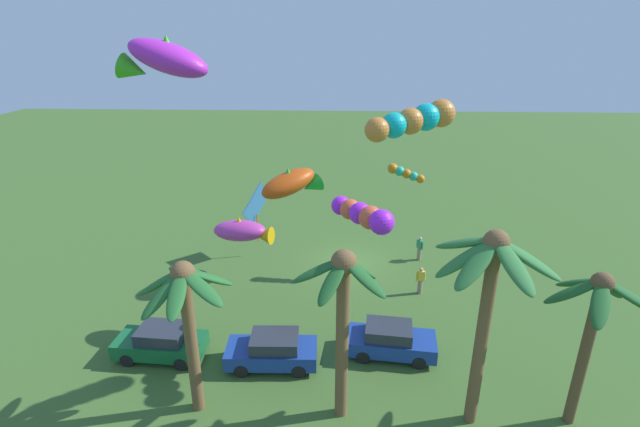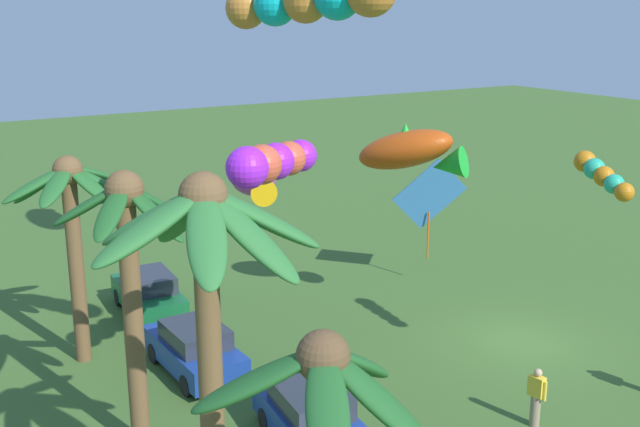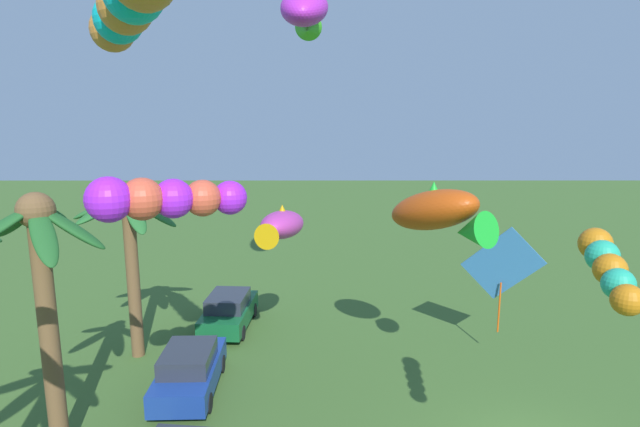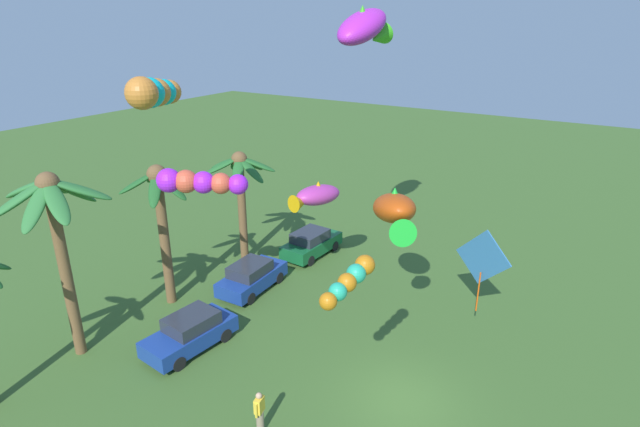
# 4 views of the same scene
# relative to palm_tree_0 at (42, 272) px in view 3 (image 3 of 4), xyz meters

# --- Properties ---
(palm_tree_0) EXTENTS (3.30, 3.22, 6.89)m
(palm_tree_0) POSITION_rel_palm_tree_0_xyz_m (0.00, 0.00, 0.00)
(palm_tree_0) COLOR brown
(palm_tree_0) RESTS_ON ground
(palm_tree_1) EXTENTS (3.59, 3.77, 6.32)m
(palm_tree_1) POSITION_rel_palm_tree_0_xyz_m (5.50, -0.07, -0.14)
(palm_tree_1) COLOR brown
(palm_tree_1) RESTS_ON ground
(parked_car_0) EXTENTS (4.00, 1.94, 1.51)m
(parked_car_0) POSITION_rel_palm_tree_0_xyz_m (7.97, -3.00, -4.17)
(parked_car_0) COLOR #145B2D
(parked_car_0) RESTS_ON ground
(parked_car_2) EXTENTS (3.95, 1.83, 1.51)m
(parked_car_2) POSITION_rel_palm_tree_0_xyz_m (2.95, -2.64, -4.17)
(parked_car_2) COLOR navy
(parked_car_2) RESTS_ON ground
(kite_tube_0) EXTENTS (2.41, 3.15, 1.09)m
(kite_tube_0) POSITION_rel_palm_tree_0_xyz_m (-0.76, -3.36, 1.93)
(kite_tube_0) COLOR #A520EF
(kite_fish_1) EXTENTS (4.12, 1.88, 2.29)m
(kite_fish_1) POSITION_rel_palm_tree_0_xyz_m (7.57, -6.24, 7.59)
(kite_fish_1) COLOR #B628C2
(kite_tube_2) EXTENTS (2.09, 0.84, 1.05)m
(kite_tube_2) POSITION_rel_palm_tree_0_xyz_m (-3.52, -11.69, 1.21)
(kite_tube_2) COLOR #C77213
(kite_fish_3) EXTENTS (3.88, 3.26, 1.99)m
(kite_fish_3) POSITION_rel_palm_tree_0_xyz_m (2.76, -10.27, 0.97)
(kite_fish_3) COLOR #C2460F
(kite_diamond_4) EXTENTS (1.29, 2.61, 3.98)m
(kite_diamond_4) POSITION_rel_palm_tree_0_xyz_m (5.33, -13.25, -1.42)
(kite_diamond_4) COLOR #3473B6
(kite_tube_5) EXTENTS (3.48, 2.48, 1.32)m
(kite_tube_5) POSITION_rel_palm_tree_0_xyz_m (-2.53, -3.45, 5.64)
(kite_tube_5) COLOR #C5742A
(kite_fish_6) EXTENTS (3.08, 1.88, 1.25)m
(kite_fish_6) POSITION_rel_palm_tree_0_xyz_m (4.54, -5.49, 0.19)
(kite_fish_6) COLOR #B7369C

